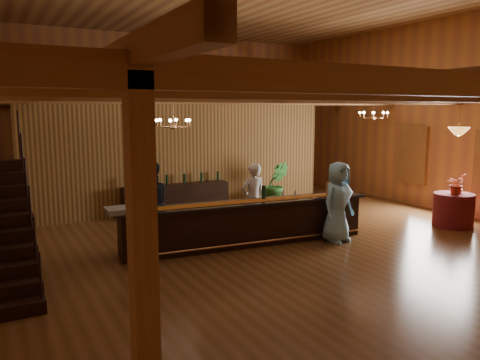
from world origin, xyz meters
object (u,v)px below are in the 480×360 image
raffle_drum (333,187)px  chandelier_left (173,123)px  tasting_bar (247,223)px  beverage_dispenser (149,195)px  backbar_shelf (176,199)px  guest (338,202)px  staff_second (150,205)px  round_table (453,210)px  floor_plant (276,184)px  chandelier_right (373,115)px  bartender (253,199)px  pendant_lamp (459,131)px

raffle_drum → chandelier_left: (-3.33, 1.50, 1.51)m
tasting_bar → raffle_drum: bearing=-1.2°
tasting_bar → beverage_dispenser: bearing=178.7°
backbar_shelf → guest: (2.15, -4.38, 0.47)m
chandelier_left → staff_second: bearing=-148.0°
round_table → chandelier_left: (-6.53, 2.33, 2.21)m
round_table → chandelier_left: chandelier_left is taller
tasting_bar → backbar_shelf: bearing=99.4°
guest → floor_plant: 3.94m
round_table → chandelier_right: 3.45m
tasting_bar → bartender: (0.52, 0.66, 0.37)m
raffle_drum → beverage_dispenser: bearing=173.6°
backbar_shelf → staff_second: bearing=-116.7°
raffle_drum → guest: bearing=-117.4°
backbar_shelf → round_table: size_ratio=3.10×
chandelier_left → bartender: size_ratio=0.47×
chandelier_right → chandelier_left: bearing=-178.6°
pendant_lamp → raffle_drum: bearing=165.4°
backbar_shelf → bartender: bearing=-71.7°
bartender → floor_plant: (2.20, 2.44, -0.15)m
chandelier_right → pendant_lamp: (0.42, -2.48, -0.38)m
round_table → pendant_lamp: 1.98m
backbar_shelf → pendant_lamp: 7.59m
chandelier_left → round_table: bearing=-19.7°
round_table → chandelier_left: bearing=160.3°
round_table → pendant_lamp: (0.00, 0.00, 1.98)m
pendant_lamp → staff_second: bearing=165.4°
raffle_drum → bartender: (-1.62, 0.90, -0.28)m
guest → chandelier_left: bearing=134.6°
pendant_lamp → floor_plant: bearing=122.1°
chandelier_left → guest: chandelier_left is taller
beverage_dispenser → backbar_shelf: size_ratio=0.20×
backbar_shelf → guest: bearing=-60.5°
round_table → chandelier_right: size_ratio=1.22×
floor_plant → bartender: bearing=-132.1°
staff_second → floor_plant: (4.63, 2.28, -0.23)m
beverage_dispenser → bartender: bartender is taller
raffle_drum → staff_second: size_ratio=0.18×
tasting_bar → bartender: size_ratio=3.39×
beverage_dispenser → chandelier_left: chandelier_left is taller
tasting_bar → chandelier_left: bearing=138.3°
chandelier_right → beverage_dispenser: bearing=-170.5°
chandelier_left → floor_plant: size_ratio=0.57×
chandelier_left → bartender: 2.54m
beverage_dispenser → chandelier_right: (7.04, 1.17, 1.54)m
tasting_bar → guest: 2.06m
backbar_shelf → pendant_lamp: bearing=-36.6°
backbar_shelf → bartender: bartender is taller
backbar_shelf → raffle_drum: bearing=-54.7°
round_table → bartender: (-4.82, 1.73, 0.43)m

